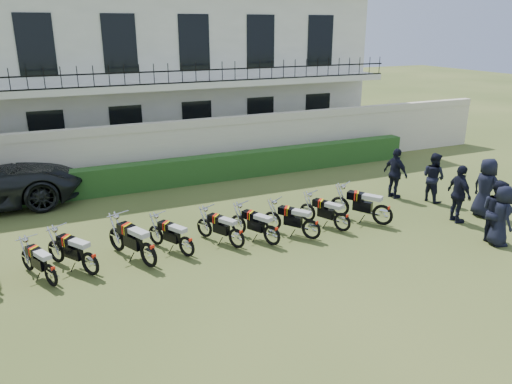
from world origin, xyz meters
The scene contains 19 objects.
ground centered at (0.00, 0.00, 0.00)m, with size 100.00×100.00×0.00m, color #394A1D.
perimeter_wall centered at (0.00, 8.00, 1.17)m, with size 30.00×0.35×2.30m.
hedge centered at (1.00, 7.20, 0.50)m, with size 18.00×0.60×1.00m, color #234B1B.
building centered at (0.00, 13.96, 3.71)m, with size 20.40×9.60×7.40m.
motorcycle_1 centered at (-5.03, 0.85, 0.43)m, with size 0.83×1.60×0.94m.
motorcycle_2 centered at (-4.14, 1.03, 0.47)m, with size 1.11×1.62×1.03m.
motorcycle_3 centered at (-2.76, 0.87, 0.52)m, with size 0.97×1.93×1.12m.
motorcycle_4 centered at (-1.72, 1.07, 0.44)m, with size 0.91×1.59×0.96m.
motorcycle_5 centered at (-0.34, 1.02, 0.44)m, with size 0.91×1.60×0.96m.
motorcycle_6 centered at (0.61, 0.79, 0.45)m, with size 0.90×1.67×0.98m.
motorcycle_7 centered at (1.80, 0.69, 0.46)m, with size 1.12×1.56×1.00m.
motorcycle_8 centered at (2.91, 0.82, 0.45)m, with size 0.89×1.67×0.98m.
motorcycle_9 centered at (4.28, 0.71, 0.51)m, with size 1.20×1.76×1.11m.
officer_0 centered at (6.34, -1.67, 0.85)m, with size 0.83×0.54×1.70m, color black.
officer_1 centered at (6.40, -1.47, 0.90)m, with size 0.87×0.68×1.79m, color black.
officer_2 centered at (6.58, 0.05, 0.90)m, with size 1.06×0.44×1.81m, color black.
officer_3 centered at (7.71, 0.08, 0.94)m, with size 0.92×0.60×1.89m, color black.
officer_4 centered at (7.26, 1.86, 0.85)m, with size 0.83×0.64×1.70m, color black.
officer_5 centered at (6.30, 2.66, 0.88)m, with size 1.04×0.43×1.77m, color black.
Camera 1 is at (-4.95, -10.48, 5.78)m, focal length 35.00 mm.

